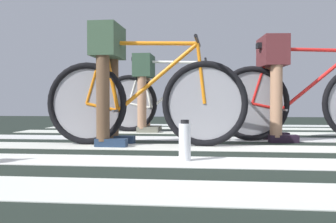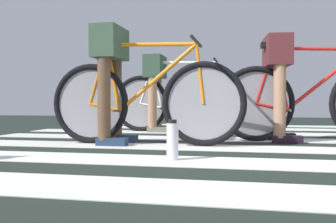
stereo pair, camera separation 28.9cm
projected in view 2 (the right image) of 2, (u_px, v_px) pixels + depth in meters
ground at (251, 155)px, 2.72m from camera, size 18.00×14.00×0.02m
crosswalk_markings at (243, 148)px, 3.00m from camera, size 5.41×6.49×0.00m
bicycle_1_of_3 at (144, 101)px, 3.25m from camera, size 1.74×0.52×0.93m
cyclist_1_of_3 at (111, 69)px, 3.31m from camera, size 0.32×0.42×1.03m
bicycle_2_of_3 at (311, 101)px, 3.50m from camera, size 1.73×0.52×0.93m
cyclist_2_of_3 at (278, 74)px, 3.52m from camera, size 0.35×0.43×0.99m
bicycle_3_of_3 at (179, 101)px, 4.70m from camera, size 1.74×0.52×0.93m
cyclist_3_of_3 at (155, 83)px, 4.76m from camera, size 0.31×0.41×0.96m
water_bottle at (173, 141)px, 2.38m from camera, size 0.07×0.07×0.26m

